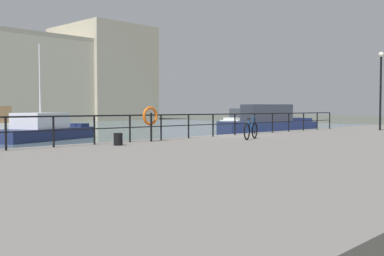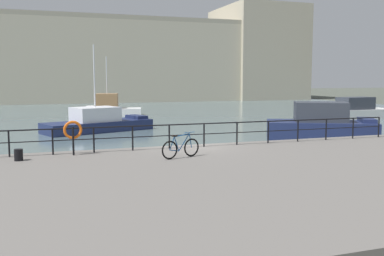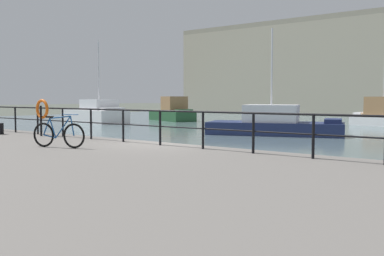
{
  "view_description": "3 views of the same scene",
  "coord_description": "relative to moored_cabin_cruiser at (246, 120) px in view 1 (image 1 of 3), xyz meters",
  "views": [
    {
      "loc": [
        -17.29,
        -14.85,
        2.03
      ],
      "look_at": [
        0.55,
        2.28,
        0.98
      ],
      "focal_mm": 42.93,
      "sensor_mm": 36.0,
      "label": 1
    },
    {
      "loc": [
        -6.47,
        -19.16,
        3.82
      ],
      "look_at": [
        0.76,
        1.81,
        1.28
      ],
      "focal_mm": 40.96,
      "sensor_mm": 36.0,
      "label": 2
    },
    {
      "loc": [
        9.69,
        -10.84,
        2.16
      ],
      "look_at": [
        0.02,
        1.37,
        1.11
      ],
      "focal_mm": 41.99,
      "sensor_mm": 36.0,
      "label": 3
    }
  ],
  "objects": [
    {
      "name": "quay_promenade",
      "position": [
        -21.65,
        -21.05,
        -0.42
      ],
      "size": [
        56.0,
        13.0,
        0.71
      ],
      "primitive_type": "cube",
      "color": "slate",
      "rests_on": "ground_plane"
    },
    {
      "name": "life_ring_stand",
      "position": [
        -26.97,
        -15.6,
        0.91
      ],
      "size": [
        0.75,
        0.16,
        1.4
      ],
      "color": "black",
      "rests_on": "quay_promenade"
    },
    {
      "name": "mooring_bollard",
      "position": [
        -29.01,
        -16.21,
        0.15
      ],
      "size": [
        0.32,
        0.32,
        0.44
      ],
      "primitive_type": "cylinder",
      "color": "black",
      "rests_on": "quay_promenade"
    },
    {
      "name": "quay_railing",
      "position": [
        -22.84,
        -15.3,
        0.67
      ],
      "size": [
        23.0,
        0.07,
        1.08
      ],
      "color": "black",
      "rests_on": "quay_promenade"
    },
    {
      "name": "moored_cabin_cruiser",
      "position": [
        0.0,
        0.0,
        0.0
      ],
      "size": [
        7.55,
        2.98,
        2.03
      ],
      "rotation": [
        0.0,
        0.0,
        3.26
      ],
      "color": "white",
      "rests_on": "water_basin"
    },
    {
      "name": "moored_green_narrowboat",
      "position": [
        -21.51,
        10.74,
        0.05
      ],
      "size": [
        5.96,
        3.61,
        5.95
      ],
      "rotation": [
        0.0,
        0.0,
        2.92
      ],
      "color": "white",
      "rests_on": "water_basin"
    },
    {
      "name": "ground_plane",
      "position": [
        -21.65,
        -14.55,
        -0.78
      ],
      "size": [
        240.0,
        240.0,
        0.0
      ],
      "primitive_type": "plane",
      "color": "#4C5147"
    },
    {
      "name": "quay_lamp_post",
      "position": [
        -10.97,
        -18.38,
        2.95
      ],
      "size": [
        0.32,
        0.32,
        4.73
      ],
      "color": "black",
      "rests_on": "quay_promenade"
    },
    {
      "name": "moored_small_launch",
      "position": [
        -24.34,
        -2.03,
        -0.11
      ],
      "size": [
        8.14,
        5.13,
        6.14
      ],
      "rotation": [
        0.0,
        0.0,
        0.35
      ],
      "color": "navy",
      "rests_on": "water_basin"
    },
    {
      "name": "parked_bicycle",
      "position": [
        -23.05,
        -17.64,
        0.32
      ],
      "size": [
        1.7,
        0.61,
        0.98
      ],
      "rotation": [
        0.0,
        0.0,
        0.32
      ],
      "color": "black",
      "rests_on": "quay_promenade"
    },
    {
      "name": "moored_harbor_tender",
      "position": [
        -11.58,
        -10.56,
        0.11
      ],
      "size": [
        7.12,
        5.51,
        2.31
      ],
      "rotation": [
        0.0,
        0.0,
        -0.48
      ],
      "color": "navy",
      "rests_on": "water_basin"
    }
  ]
}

